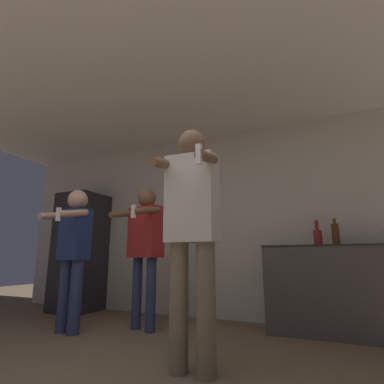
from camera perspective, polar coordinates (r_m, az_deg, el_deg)
wall_back at (r=4.24m, az=4.72°, el=-5.75°), size 7.00×0.06×2.55m
ceiling_slab at (r=3.42m, az=-4.25°, el=19.20°), size 7.00×3.31×0.05m
refrigerator at (r=5.07m, az=-20.54°, el=-10.46°), size 0.60×0.68×1.78m
counter at (r=3.66m, az=25.63°, el=-16.35°), size 1.43×0.61×0.92m
bottle_clear_vodka at (r=3.69m, az=22.82°, el=-7.71°), size 0.09×0.09×0.29m
bottle_amber_bourbon at (r=3.69m, az=25.67°, el=-7.17°), size 0.08×0.08×0.31m
person_woman_foreground at (r=2.27m, az=-0.05°, el=-6.60°), size 0.44×0.42×1.79m
person_man_side at (r=3.66m, az=-21.69°, el=-9.81°), size 0.43×0.50×1.56m
person_spectator_back at (r=3.59m, az=-8.95°, el=-9.01°), size 0.56×0.58×1.60m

